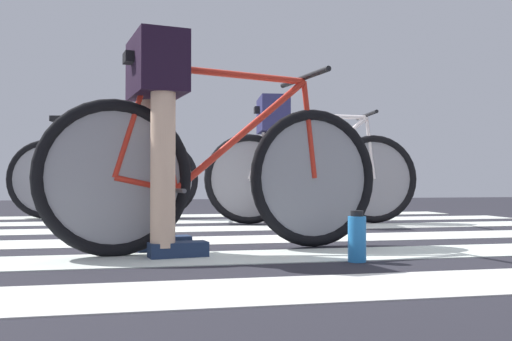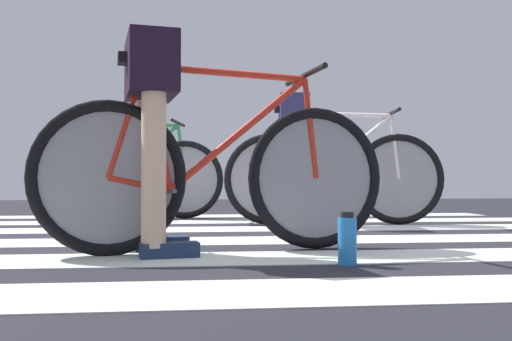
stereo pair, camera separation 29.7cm
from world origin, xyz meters
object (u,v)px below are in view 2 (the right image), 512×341
bicycle_1_of_3 (217,172)px  cyclist_2_of_3 (294,142)px  water_bottle (347,240)px  bicycle_2_of_3 (334,176)px  cyclist_1_of_3 (152,114)px  bicycle_3_of_3 (130,176)px

bicycle_1_of_3 → cyclist_2_of_3: (0.67, 1.65, 0.27)m
bicycle_1_of_3 → cyclist_2_of_3: 1.80m
bicycle_1_of_3 → water_bottle: (0.52, -0.46, -0.28)m
water_bottle → bicycle_2_of_3: bearing=77.6°
cyclist_2_of_3 → cyclist_1_of_3: bearing=-114.0°
cyclist_1_of_3 → bicycle_2_of_3: (1.28, 1.68, -0.27)m
cyclist_2_of_3 → water_bottle: size_ratio=4.66×
bicycle_1_of_3 → bicycle_2_of_3: 1.89m
bicycle_3_of_3 → water_bottle: bearing=-57.9°
bicycle_2_of_3 → bicycle_3_of_3: (-1.69, 0.96, 0.00)m
bicycle_2_of_3 → water_bottle: bearing=-96.8°
bicycle_2_of_3 → cyclist_2_of_3: cyclist_2_of_3 is taller
bicycle_3_of_3 → cyclist_2_of_3: bearing=-23.9°
cyclist_2_of_3 → water_bottle: (-0.15, -2.12, -0.55)m
bicycle_1_of_3 → bicycle_3_of_3: bearing=95.1°
bicycle_1_of_3 → cyclist_1_of_3: bearing=180.0°
bicycle_1_of_3 → cyclist_2_of_3: cyclist_2_of_3 is taller
bicycle_1_of_3 → cyclist_2_of_3: size_ratio=1.70×
bicycle_1_of_3 → cyclist_2_of_3: bearing=57.7°
bicycle_1_of_3 → bicycle_3_of_3: 2.68m
bicycle_3_of_3 → water_bottle: size_ratio=7.92×
bicycle_1_of_3 → bicycle_3_of_3: size_ratio=1.00×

